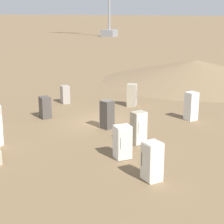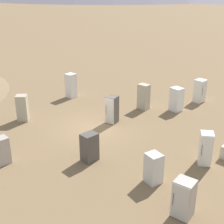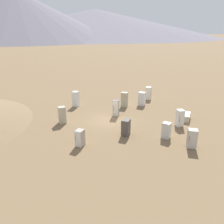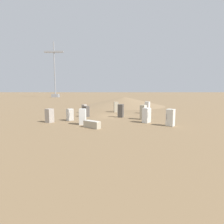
% 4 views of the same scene
% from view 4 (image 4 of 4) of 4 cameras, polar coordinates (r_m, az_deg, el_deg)
% --- Properties ---
extents(ground_plane, '(1000.00, 1000.00, 0.00)m').
position_cam_4_polar(ground_plane, '(25.34, 0.50, -1.37)').
color(ground_plane, brown).
extents(dirt_mound, '(19.66, 19.66, 2.21)m').
position_cam_4_polar(dirt_mound, '(43.12, 3.95, 3.49)').
color(dirt_mound, '#7F6647').
rests_on(dirt_mound, ground_plane).
extents(power_pylon_0, '(11.01, 3.77, 31.46)m').
position_cam_4_polar(power_pylon_0, '(107.85, -18.11, 9.80)').
color(power_pylon_0, gray).
rests_on(power_pylon_0, ground_plane).
extents(discarded_fridge_0, '(1.02, 1.00, 1.51)m').
position_cam_4_polar(discarded_fridge_0, '(24.93, -8.49, 0.17)').
color(discarded_fridge_0, '#4C4742').
rests_on(discarded_fridge_0, ground_plane).
extents(discarded_fridge_1, '(0.96, 0.98, 1.93)m').
position_cam_4_polar(discarded_fridge_1, '(28.74, 11.46, 1.41)').
color(discarded_fridge_1, white).
rests_on(discarded_fridge_1, ground_plane).
extents(discarded_fridge_2, '(1.06, 1.06, 1.72)m').
position_cam_4_polar(discarded_fridge_2, '(20.37, 11.21, -1.09)').
color(discarded_fridge_2, white).
rests_on(discarded_fridge_2, ground_plane).
extents(discarded_fridge_3, '(0.94, 0.94, 1.46)m').
position_cam_4_polar(discarded_fridge_3, '(21.99, -13.55, -0.90)').
color(discarded_fridge_3, silver).
rests_on(discarded_fridge_3, ground_plane).
extents(discarded_fridge_4, '(0.90, 0.86, 1.81)m').
position_cam_4_polar(discarded_fridge_4, '(24.22, 2.85, 0.40)').
color(discarded_fridge_4, '#4C4742').
rests_on(discarded_fridge_4, ground_plane).
extents(discarded_fridge_5, '(0.98, 0.98, 1.59)m').
position_cam_4_polar(discarded_fridge_5, '(21.45, -19.75, -1.13)').
color(discarded_fridge_5, '#A89E93').
rests_on(discarded_fridge_5, ground_plane).
extents(discarded_fridge_6, '(1.84, 1.58, 0.70)m').
position_cam_4_polar(discarded_fridge_6, '(17.43, -6.56, -4.02)').
color(discarded_fridge_6, '#B2A88E').
rests_on(discarded_fridge_6, ground_plane).
extents(discarded_fridge_7, '(0.93, 0.97, 1.86)m').
position_cam_4_polar(discarded_fridge_7, '(22.65, 10.15, -0.09)').
color(discarded_fridge_7, '#B2A88E').
rests_on(discarded_fridge_7, ground_plane).
extents(discarded_fridge_8, '(0.83, 0.81, 1.77)m').
position_cam_4_polar(discarded_fridge_8, '(30.10, 1.31, 1.63)').
color(discarded_fridge_8, '#B2A88E').
rests_on(discarded_fridge_8, ground_plane).
extents(discarded_fridge_9, '(0.72, 0.63, 1.73)m').
position_cam_4_polar(discarded_fridge_9, '(19.13, -9.59, -1.54)').
color(discarded_fridge_9, white).
rests_on(discarded_fridge_9, ground_plane).
extents(discarded_fridge_10, '(0.92, 0.91, 1.42)m').
position_cam_4_polar(discarded_fridge_10, '(29.32, -9.07, 1.07)').
color(discarded_fridge_10, '#A89E93').
rests_on(discarded_fridge_10, ground_plane).
extents(discarded_fridge_11, '(1.03, 1.03, 1.77)m').
position_cam_4_polar(discarded_fridge_11, '(19.14, 18.53, -1.74)').
color(discarded_fridge_11, silver).
rests_on(discarded_fridge_11, ground_plane).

